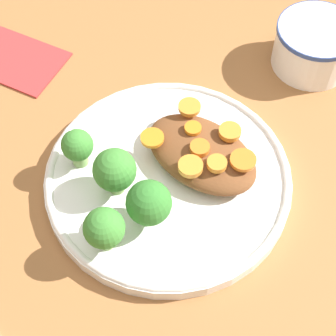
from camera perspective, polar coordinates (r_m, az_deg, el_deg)
ground_plane at (r=0.63m, az=0.00°, el=-1.63°), size 4.00×4.00×0.00m
plate at (r=0.62m, az=0.00°, el=-1.06°), size 0.27×0.27×0.02m
dip_bowl at (r=0.74m, az=14.67°, el=12.08°), size 0.10×0.10×0.06m
stew_mound at (r=0.61m, az=3.42°, el=1.49°), size 0.13×0.09×0.03m
broccoli_floret_0 at (r=0.55m, az=-1.96°, el=-3.60°), size 0.05×0.05×0.06m
broccoli_floret_1 at (r=0.58m, az=-5.44°, el=-0.28°), size 0.05×0.05×0.06m
broccoli_floret_2 at (r=0.61m, az=-9.18°, el=2.16°), size 0.04×0.04×0.05m
broccoli_floret_3 at (r=0.55m, az=-6.49°, el=-6.16°), size 0.04×0.04×0.06m
carrot_slice_0 at (r=0.58m, az=4.99°, el=0.46°), size 0.02×0.02×0.01m
carrot_slice_1 at (r=0.59m, az=3.25°, el=2.07°), size 0.02×0.02×0.01m
carrot_slice_2 at (r=0.63m, az=2.20°, el=6.20°), size 0.03×0.03×0.01m
carrot_slice_3 at (r=0.59m, az=7.63°, el=0.81°), size 0.03×0.03×0.00m
carrot_slice_4 at (r=0.61m, az=2.55°, el=4.06°), size 0.02×0.02×0.00m
carrot_slice_5 at (r=0.60m, az=-1.62°, el=3.08°), size 0.03×0.03×0.00m
carrot_slice_6 at (r=0.58m, az=2.30°, el=0.17°), size 0.03×0.03×0.01m
carrot_slice_7 at (r=0.61m, az=6.30°, el=3.69°), size 0.02×0.02×0.01m
napkin at (r=0.77m, az=-15.52°, el=10.72°), size 0.15×0.11×0.01m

